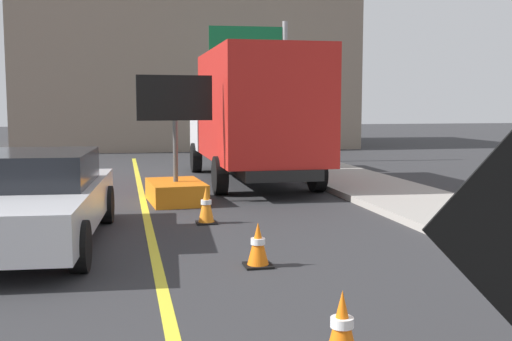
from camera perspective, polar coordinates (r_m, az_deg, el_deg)
lane_center_stripe at (r=6.59m, az=-8.19°, el=-12.51°), size 0.14×36.00×0.01m
arrow_board_trailer at (r=13.37m, az=-7.37°, el=-0.87°), size 1.60×1.88×2.70m
box_truck at (r=16.49m, az=-0.38°, el=5.25°), size 2.65×7.65×3.41m
pickup_car at (r=9.86m, az=-19.97°, el=-2.42°), size 2.39×5.10×1.38m
highway_guide_sign at (r=22.31m, az=0.66°, el=9.55°), size 2.79×0.27×5.00m
far_building_block at (r=31.96m, az=-6.63°, el=8.73°), size 15.40×9.43×7.12m
traffic_cone_near_sign at (r=5.21m, az=7.89°, el=-14.14°), size 0.36×0.36×0.62m
traffic_cone_mid_lane at (r=8.09m, az=0.19°, el=-6.84°), size 0.36×0.36×0.58m
traffic_cone_far_lane at (r=10.98m, az=-4.59°, el=-3.18°), size 0.36×0.36×0.67m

